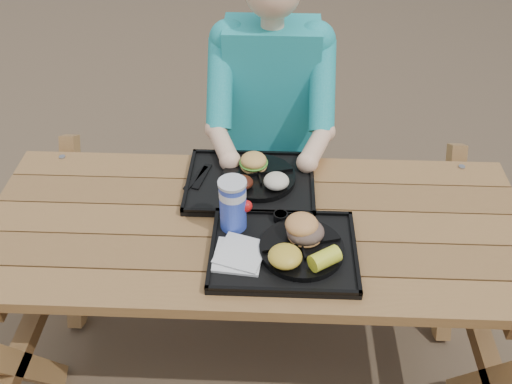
{
  "coord_description": "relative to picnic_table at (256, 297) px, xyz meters",
  "views": [
    {
      "loc": [
        0.06,
        -1.39,
        2.02
      ],
      "look_at": [
        0.0,
        0.0,
        0.88
      ],
      "focal_mm": 40.0,
      "sensor_mm": 36.0,
      "label": 1
    }
  ],
  "objects": [
    {
      "name": "diner",
      "position": [
        0.03,
        0.7,
        0.27
      ],
      "size": [
        0.48,
        0.84,
        1.28
      ],
      "primitive_type": null,
      "color": "#1ABCAC",
      "rests_on": "ground"
    },
    {
      "name": "sandwich",
      "position": [
        0.16,
        -0.1,
        0.47
      ],
      "size": [
        0.11,
        0.11,
        0.11
      ],
      "primitive_type": null,
      "color": "#D08949",
      "rests_on": "plate_near"
    },
    {
      "name": "tray_far",
      "position": [
        -0.03,
        0.19,
        0.39
      ],
      "size": [
        0.45,
        0.35,
        0.02
      ],
      "primitive_type": "cube",
      "color": "black",
      "rests_on": "picnic_table"
    },
    {
      "name": "plate_far",
      "position": [
        0.0,
        0.2,
        0.41
      ],
      "size": [
        0.26,
        0.26,
        0.02
      ],
      "primitive_type": "cylinder",
      "color": "black",
      "rests_on": "tray_far"
    },
    {
      "name": "cutlery_far",
      "position": [
        -0.2,
        0.21,
        0.4
      ],
      "size": [
        0.06,
        0.15,
        0.01
      ],
      "primitive_type": "cube",
      "rotation": [
        0.0,
        0.0,
        -0.22
      ],
      "color": "black",
      "rests_on": "tray_far"
    },
    {
      "name": "condiment_bbq",
      "position": [
        0.08,
        -0.01,
        0.41
      ],
      "size": [
        0.05,
        0.05,
        0.03
      ],
      "primitive_type": "cylinder",
      "color": "black",
      "rests_on": "tray_near"
    },
    {
      "name": "condiment_mustard",
      "position": [
        0.16,
        -0.02,
        0.41
      ],
      "size": [
        0.05,
        0.05,
        0.03
      ],
      "primitive_type": "cylinder",
      "color": "gold",
      "rests_on": "tray_near"
    },
    {
      "name": "baked_beans",
      "position": [
        -0.05,
        0.14,
        0.43
      ],
      "size": [
        0.08,
        0.08,
        0.03
      ],
      "primitive_type": "ellipsoid",
      "color": "#46180E",
      "rests_on": "plate_far"
    },
    {
      "name": "burger",
      "position": [
        -0.02,
        0.25,
        0.46
      ],
      "size": [
        0.1,
        0.1,
        0.09
      ],
      "primitive_type": null,
      "color": "#E1A54F",
      "rests_on": "plate_far"
    },
    {
      "name": "mac_cheese",
      "position": [
        0.09,
        -0.21,
        0.44
      ],
      "size": [
        0.1,
        0.1,
        0.05
      ],
      "primitive_type": "ellipsoid",
      "color": "gold",
      "rests_on": "plate_near"
    },
    {
      "name": "soda_cup",
      "position": [
        -0.07,
        -0.04,
        0.48
      ],
      "size": [
        0.08,
        0.08,
        0.17
      ],
      "primitive_type": "cylinder",
      "color": "#1935BC",
      "rests_on": "tray_near"
    },
    {
      "name": "napkin_stack",
      "position": [
        -0.05,
        -0.18,
        0.4
      ],
      "size": [
        0.16,
        0.16,
        0.02
      ],
      "primitive_type": "cube",
      "rotation": [
        0.0,
        0.0,
        -0.1
      ],
      "color": "silver",
      "rests_on": "tray_near"
    },
    {
      "name": "corn_cob",
      "position": [
        0.21,
        -0.22,
        0.44
      ],
      "size": [
        0.12,
        0.12,
        0.05
      ],
      "primitive_type": null,
      "rotation": [
        0.0,
        0.0,
        0.59
      ],
      "color": "yellow",
      "rests_on": "plate_near"
    },
    {
      "name": "plate_near",
      "position": [
        0.15,
        -0.15,
        0.41
      ],
      "size": [
        0.26,
        0.26,
        0.02
      ],
      "primitive_type": "cylinder",
      "color": "black",
      "rests_on": "tray_near"
    },
    {
      "name": "picnic_table",
      "position": [
        0.0,
        0.0,
        0.0
      ],
      "size": [
        1.8,
        1.49,
        0.75
      ],
      "primitive_type": null,
      "color": "#999999",
      "rests_on": "ground"
    },
    {
      "name": "potato_salad",
      "position": [
        0.06,
        0.14,
        0.44
      ],
      "size": [
        0.09,
        0.09,
        0.05
      ],
      "primitive_type": "ellipsoid",
      "color": "beige",
      "rests_on": "plate_far"
    },
    {
      "name": "ground",
      "position": [
        0.0,
        0.0,
        -0.38
      ],
      "size": [
        60.0,
        60.0,
        0.0
      ],
      "primitive_type": "plane",
      "color": "#999999",
      "rests_on": "ground"
    },
    {
      "name": "tray_near",
      "position": [
        0.09,
        -0.14,
        0.39
      ],
      "size": [
        0.45,
        0.35,
        0.02
      ],
      "primitive_type": "cube",
      "color": "black",
      "rests_on": "picnic_table"
    }
  ]
}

